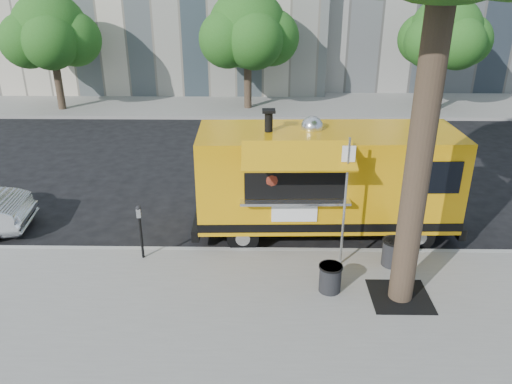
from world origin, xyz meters
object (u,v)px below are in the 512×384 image
at_px(far_tree_c, 446,33).
at_px(trash_bin_right, 330,277).
at_px(sign_post, 345,196).
at_px(far_tree_a, 50,31).
at_px(food_truck, 325,179).
at_px(parking_meter, 140,226).
at_px(far_tree_b, 247,29).
at_px(trash_bin_left, 393,252).

bearing_deg(far_tree_c, trash_bin_right, -114.45).
bearing_deg(sign_post, far_tree_a, 129.83).
bearing_deg(food_truck, parking_meter, -162.25).
relative_size(far_tree_a, far_tree_b, 0.97).
height_order(far_tree_c, trash_bin_right, far_tree_c).
xyz_separation_m(sign_post, food_truck, (-0.23, 1.72, -0.32)).
bearing_deg(sign_post, food_truck, 97.60).
distance_m(far_tree_a, trash_bin_left, 19.09).
distance_m(parking_meter, food_truck, 4.61).
relative_size(far_tree_a, far_tree_c, 1.03).
xyz_separation_m(sign_post, trash_bin_left, (1.17, -0.01, -1.37)).
xyz_separation_m(far_tree_b, food_truck, (2.32, -12.53, -2.30)).
height_order(far_tree_b, parking_meter, far_tree_b).
xyz_separation_m(far_tree_a, trash_bin_left, (12.72, -13.86, -3.29)).
bearing_deg(parking_meter, trash_bin_left, -2.10).
bearing_deg(far_tree_b, far_tree_c, -1.91).
relative_size(trash_bin_left, trash_bin_right, 1.05).
bearing_deg(far_tree_a, far_tree_c, 0.32).
bearing_deg(trash_bin_left, trash_bin_right, -146.00).
height_order(far_tree_a, parking_meter, far_tree_a).
xyz_separation_m(far_tree_b, trash_bin_right, (2.18, -15.29, -3.36)).
xyz_separation_m(far_tree_b, parking_meter, (-2.00, -14.05, -2.85)).
distance_m(food_truck, trash_bin_right, 2.96).
bearing_deg(far_tree_a, parking_meter, -62.85).
bearing_deg(far_tree_a, food_truck, -46.98).
relative_size(far_tree_a, trash_bin_right, 8.98).
bearing_deg(trash_bin_left, far_tree_c, 69.27).
bearing_deg(trash_bin_right, sign_post, 70.59).
bearing_deg(food_truck, trash_bin_left, -52.73).
relative_size(far_tree_c, trash_bin_left, 8.34).
bearing_deg(trash_bin_left, parking_meter, 177.90).
bearing_deg(food_truck, far_tree_b, 98.86).
distance_m(trash_bin_left, trash_bin_right, 1.85).
relative_size(far_tree_c, trash_bin_right, 8.73).
xyz_separation_m(trash_bin_left, trash_bin_right, (-1.53, -1.03, -0.01)).
xyz_separation_m(far_tree_c, parking_meter, (-11.00, -13.75, -2.74)).
bearing_deg(far_tree_b, far_tree_a, -177.46).
height_order(far_tree_a, far_tree_b, far_tree_b).
distance_m(far_tree_b, trash_bin_right, 15.81).
height_order(sign_post, parking_meter, sign_post).
height_order(far_tree_a, trash_bin_right, far_tree_a).
bearing_deg(food_truck, trash_bin_right, -94.50).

